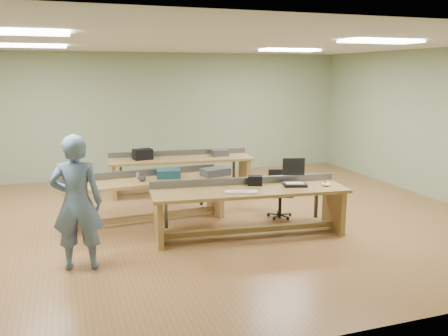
{
  "coord_description": "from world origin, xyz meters",
  "views": [
    {
      "loc": [
        -2.05,
        -7.62,
        2.52
      ],
      "look_at": [
        0.34,
        -0.6,
        1.02
      ],
      "focal_mm": 38.0,
      "sensor_mm": 36.0,
      "label": 1
    }
  ],
  "objects": [
    {
      "name": "floor",
      "position": [
        0.0,
        0.0,
        0.0
      ],
      "size": [
        10.0,
        10.0,
        0.0
      ],
      "primitive_type": "plane",
      "color": "brown",
      "rests_on": "ground"
    },
    {
      "name": "ceiling",
      "position": [
        0.0,
        0.0,
        3.0
      ],
      "size": [
        10.0,
        10.0,
        0.0
      ],
      "primitive_type": "plane",
      "color": "silver",
      "rests_on": "wall_back"
    },
    {
      "name": "wall_back",
      "position": [
        0.0,
        4.0,
        1.5
      ],
      "size": [
        10.0,
        0.04,
        3.0
      ],
      "primitive_type": "cube",
      "color": "gray",
      "rests_on": "floor"
    },
    {
      "name": "wall_front",
      "position": [
        0.0,
        -4.0,
        1.5
      ],
      "size": [
        10.0,
        0.04,
        3.0
      ],
      "primitive_type": "cube",
      "color": "gray",
      "rests_on": "floor"
    },
    {
      "name": "wall_right",
      "position": [
        5.0,
        0.0,
        1.5
      ],
      "size": [
        0.04,
        8.0,
        3.0
      ],
      "primitive_type": "cube",
      "color": "gray",
      "rests_on": "floor"
    },
    {
      "name": "fluor_panels",
      "position": [
        0.0,
        0.0,
        2.97
      ],
      "size": [
        6.2,
        3.5,
        0.03
      ],
      "color": "white",
      "rests_on": "ceiling"
    },
    {
      "name": "workbench_front",
      "position": [
        0.63,
        -0.99,
        0.56
      ],
      "size": [
        3.1,
        1.12,
        0.86
      ],
      "rotation": [
        0.0,
        0.0,
        -0.1
      ],
      "color": "#A08243",
      "rests_on": "floor"
    },
    {
      "name": "workbench_mid",
      "position": [
        -0.79,
        0.19,
        0.55
      ],
      "size": [
        2.78,
        0.96,
        0.86
      ],
      "rotation": [
        0.0,
        0.0,
        0.09
      ],
      "color": "#A08243",
      "rests_on": "floor"
    },
    {
      "name": "workbench_back",
      "position": [
        0.26,
        2.01,
        0.56
      ],
      "size": [
        3.05,
        1.06,
        0.86
      ],
      "rotation": [
        0.0,
        0.0,
        -0.09
      ],
      "color": "#A08243",
      "rests_on": "floor"
    },
    {
      "name": "person",
      "position": [
        -1.94,
        -1.48,
        0.89
      ],
      "size": [
        0.71,
        0.53,
        1.77
      ],
      "primitive_type": "imported",
      "rotation": [
        0.0,
        0.0,
        2.97
      ],
      "color": "slate",
      "rests_on": "floor"
    },
    {
      "name": "laptop_base",
      "position": [
        1.39,
        -1.04,
        0.77
      ],
      "size": [
        0.43,
        0.38,
        0.04
      ],
      "primitive_type": "cube",
      "rotation": [
        0.0,
        0.0,
        -0.29
      ],
      "color": "black",
      "rests_on": "workbench_front"
    },
    {
      "name": "laptop_screen",
      "position": [
        1.43,
        -0.9,
        1.03
      ],
      "size": [
        0.35,
        0.12,
        0.28
      ],
      "primitive_type": "cube",
      "rotation": [
        0.0,
        0.0,
        -0.29
      ],
      "color": "black",
      "rests_on": "laptop_base"
    },
    {
      "name": "keyboard",
      "position": [
        0.41,
        -1.2,
        0.76
      ],
      "size": [
        0.52,
        0.31,
        0.03
      ],
      "primitive_type": "cube",
      "rotation": [
        0.0,
        0.0,
        -0.32
      ],
      "color": "beige",
      "rests_on": "workbench_front"
    },
    {
      "name": "trackball_mouse",
      "position": [
        1.84,
        -1.2,
        0.78
      ],
      "size": [
        0.15,
        0.17,
        0.06
      ],
      "primitive_type": "ellipsoid",
      "rotation": [
        0.0,
        0.0,
        0.15
      ],
      "color": "white",
      "rests_on": "workbench_front"
    },
    {
      "name": "camera_bag",
      "position": [
        0.8,
        -0.8,
        0.83
      ],
      "size": [
        0.27,
        0.22,
        0.15
      ],
      "primitive_type": "cube",
      "rotation": [
        0.0,
        0.0,
        -0.41
      ],
      "color": "black",
      "rests_on": "workbench_front"
    },
    {
      "name": "task_chair",
      "position": [
        1.5,
        -0.26,
        0.3
      ],
      "size": [
        0.55,
        0.55,
        0.83
      ],
      "rotation": [
        0.0,
        0.0,
        -0.28
      ],
      "color": "black",
      "rests_on": "floor"
    },
    {
      "name": "parts_bin_teal",
      "position": [
        -0.39,
        0.21,
        0.82
      ],
      "size": [
        0.45,
        0.37,
        0.14
      ],
      "primitive_type": "cube",
      "rotation": [
        0.0,
        0.0,
        -0.2
      ],
      "color": "#163947",
      "rests_on": "workbench_mid"
    },
    {
      "name": "parts_bin_grey",
      "position": [
        0.42,
        0.11,
        0.81
      ],
      "size": [
        0.53,
        0.4,
        0.13
      ],
      "primitive_type": "cube",
      "rotation": [
        0.0,
        0.0,
        0.23
      ],
      "color": "#363638",
      "rests_on": "workbench_mid"
    },
    {
      "name": "mug",
      "position": [
        -0.87,
        0.06,
        0.8
      ],
      "size": [
        0.18,
        0.18,
        0.11
      ],
      "primitive_type": "imported",
      "rotation": [
        0.0,
        0.0,
        0.38
      ],
      "color": "#363638",
      "rests_on": "workbench_mid"
    },
    {
      "name": "drinks_can",
      "position": [
        -0.9,
        0.25,
        0.81
      ],
      "size": [
        0.07,
        0.07,
        0.11
      ],
      "primitive_type": "cylinder",
      "rotation": [
        0.0,
        0.0,
        -0.2
      ],
      "color": "#B5B6BA",
      "rests_on": "workbench_mid"
    },
    {
      "name": "storage_box_back",
      "position": [
        -0.53,
        2.08,
        0.86
      ],
      "size": [
        0.41,
        0.32,
        0.22
      ],
      "primitive_type": "cube",
      "rotation": [
        0.0,
        0.0,
        0.15
      ],
      "color": "black",
      "rests_on": "workbench_back"
    },
    {
      "name": "tray_back",
      "position": [
        1.13,
        1.97,
        0.82
      ],
      "size": [
        0.35,
        0.27,
        0.13
      ],
      "primitive_type": "cube",
      "rotation": [
        0.0,
        0.0,
        -0.09
      ],
      "color": "#363638",
      "rests_on": "workbench_back"
    }
  ]
}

